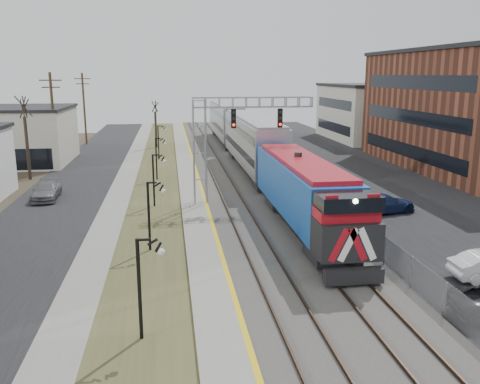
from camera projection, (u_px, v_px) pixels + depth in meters
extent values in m
cube|color=black|center=(69.00, 189.00, 44.20)|extent=(7.00, 120.00, 0.04)
cube|color=gray|center=(122.00, 187.00, 44.80)|extent=(2.00, 120.00, 0.08)
cube|color=#434525|center=(156.00, 187.00, 45.21)|extent=(4.00, 120.00, 0.06)
cube|color=gray|center=(190.00, 185.00, 45.59)|extent=(2.00, 120.00, 0.24)
cube|color=#595651|center=(245.00, 183.00, 46.27)|extent=(8.00, 120.00, 0.20)
cube|color=black|center=(371.00, 180.00, 47.91)|extent=(16.00, 120.00, 0.04)
cube|color=gold|center=(200.00, 183.00, 45.68)|extent=(0.24, 120.00, 0.01)
cube|color=#2D2119|center=(215.00, 182.00, 45.86)|extent=(0.08, 120.00, 0.15)
cube|color=#2D2119|center=(232.00, 182.00, 46.06)|extent=(0.08, 120.00, 0.15)
cube|color=#2D2119|center=(253.00, 181.00, 46.33)|extent=(0.08, 120.00, 0.15)
cube|color=#2D2119|center=(269.00, 181.00, 46.54)|extent=(0.08, 120.00, 0.15)
cube|color=#144CA3|center=(305.00, 195.00, 31.39)|extent=(3.00, 17.00, 4.25)
cube|color=black|center=(354.00, 276.00, 23.40)|extent=(2.80, 0.50, 0.70)
cube|color=#989CA2|center=(252.00, 144.00, 50.86)|extent=(3.00, 22.00, 5.33)
cube|color=#989CA2|center=(227.00, 123.00, 72.85)|extent=(3.00, 22.00, 5.33)
cube|color=gray|center=(200.00, 153.00, 38.03)|extent=(1.00, 1.00, 8.00)
cube|color=gray|center=(253.00, 102.00, 37.72)|extent=(9.00, 0.80, 0.80)
cube|color=black|center=(233.00, 119.00, 37.35)|extent=(0.35, 0.25, 1.40)
cube|color=black|center=(280.00, 118.00, 37.82)|extent=(0.35, 0.25, 1.40)
cylinder|color=black|center=(139.00, 290.00, 18.71)|extent=(0.14, 0.14, 4.00)
cylinder|color=black|center=(149.00, 217.00, 28.36)|extent=(0.14, 0.14, 4.00)
cylinder|color=black|center=(154.00, 181.00, 38.01)|extent=(0.14, 0.14, 4.00)
cylinder|color=black|center=(156.00, 159.00, 47.66)|extent=(0.14, 0.14, 4.00)
cylinder|color=black|center=(158.00, 143.00, 59.23)|extent=(0.14, 0.14, 4.00)
cylinder|color=#4C3823|center=(54.00, 122.00, 52.32)|extent=(0.28, 0.28, 10.00)
cylinder|color=#4C3823|center=(84.00, 109.00, 71.61)|extent=(0.28, 0.28, 10.00)
cube|color=gray|center=(290.00, 174.00, 46.68)|extent=(0.04, 120.00, 1.60)
cube|color=beige|center=(4.00, 137.00, 56.71)|extent=(14.00, 12.00, 6.00)
cube|color=beige|center=(384.00, 113.00, 77.84)|extent=(16.00, 18.00, 8.00)
cylinder|color=#382D23|center=(27.00, 148.00, 47.75)|extent=(0.30, 0.30, 5.95)
cylinder|color=#382D23|center=(156.00, 130.00, 68.71)|extent=(0.30, 0.30, 4.90)
imported|color=navy|center=(384.00, 204.00, 36.47)|extent=(5.08, 2.97, 1.38)
imported|color=slate|center=(326.00, 184.00, 43.36)|extent=(4.21, 2.73, 1.33)
imported|color=slate|center=(46.00, 191.00, 40.54)|extent=(2.13, 4.76, 1.36)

